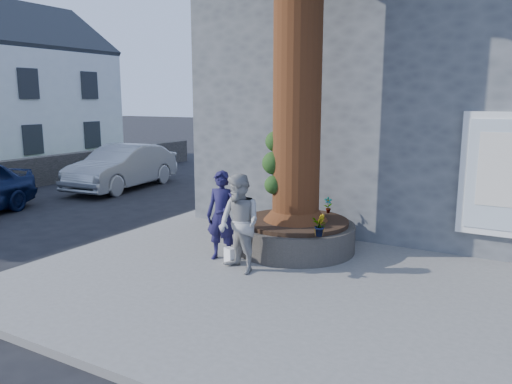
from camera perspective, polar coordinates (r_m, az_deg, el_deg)
The scene contains 14 objects.
ground at distance 8.63m, azimuth -6.25°, elevation -9.94°, with size 120.00×120.00×0.00m, color black.
pavement at distance 8.72m, azimuth 5.83°, elevation -9.29°, with size 9.00×8.00×0.12m, color slate.
yellow_line at distance 11.27m, azimuth -15.91°, elevation -5.33°, with size 0.10×30.00×0.01m, color yellow.
stone_shop at distance 13.90m, azimuth 20.66°, elevation 10.53°, with size 10.30×8.30×6.30m.
planter at distance 9.75m, azimuth 4.50°, elevation -4.92°, with size 2.30×2.30×0.60m.
cottage_far at distance 25.78m, azimuth -26.50°, elevation 11.25°, with size 7.30×7.40×8.75m.
man at distance 9.04m, azimuth -3.90°, elevation -2.72°, with size 0.60×0.39×1.64m, color #18153B.
woman at distance 8.39m, azimuth -1.92°, elevation -3.62°, with size 0.81×0.63×1.68m, color #9D9B96.
shopping_bag at distance 9.00m, azimuth -3.03°, elevation -7.25°, with size 0.20×0.12×0.28m, color white.
car_silver at distance 17.54m, azimuth -15.01°, elevation 2.80°, with size 1.57×4.50×1.48m, color #919498.
plant_a at distance 10.27m, azimuth 8.24°, elevation -1.48°, with size 0.17×0.12×0.33m, color gray.
plant_b at distance 8.54m, azimuth 7.27°, elevation -3.80°, with size 0.20×0.20×0.37m, color gray.
plant_c at distance 10.75m, azimuth 2.38°, elevation -0.85°, with size 0.18×0.18×0.33m, color gray.
plant_d at distance 8.55m, azimuth 7.26°, elevation -3.98°, with size 0.28×0.25×0.31m, color gray.
Camera 1 is at (4.79, -6.51, 3.02)m, focal length 35.00 mm.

